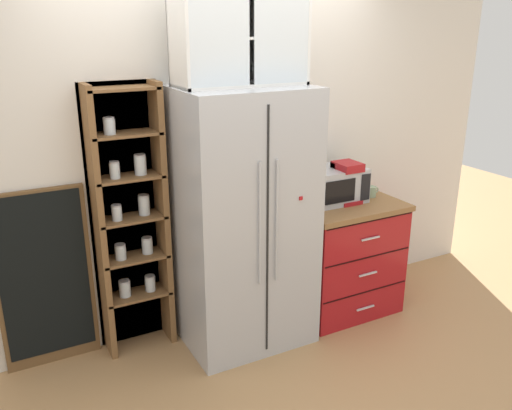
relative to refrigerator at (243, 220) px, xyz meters
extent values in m
plane|color=tan|center=(0.00, -0.01, -0.90)|extent=(10.64, 10.64, 0.00)
cube|color=silver|center=(0.00, 0.39, 0.38)|extent=(4.95, 0.10, 2.55)
cube|color=#B7BABF|center=(0.00, 0.00, 0.00)|extent=(0.86, 0.68, 1.80)
cube|color=black|center=(0.00, -0.34, 0.00)|extent=(0.01, 0.01, 1.65)
cylinder|color=#B7BABF|center=(-0.06, -0.35, 0.09)|extent=(0.02, 0.02, 0.81)
cylinder|color=#B7BABF|center=(0.06, -0.35, 0.09)|extent=(0.02, 0.02, 0.81)
cube|color=red|center=(0.24, -0.34, 0.22)|extent=(0.02, 0.01, 0.02)
cube|color=brown|center=(-0.70, 0.36, 0.02)|extent=(0.50, 0.04, 1.83)
cube|color=brown|center=(-0.91, 0.24, 0.02)|extent=(0.04, 0.21, 1.83)
cube|color=brown|center=(-0.49, 0.24, 0.02)|extent=(0.04, 0.21, 1.83)
cube|color=brown|center=(-0.70, 0.24, -0.51)|extent=(0.44, 0.21, 0.02)
cylinder|color=silver|center=(-0.79, 0.24, -0.45)|extent=(0.08, 0.08, 0.10)
cylinder|color=#E0C67F|center=(-0.79, 0.24, -0.46)|extent=(0.07, 0.07, 0.07)
cylinder|color=#B2B2B7|center=(-0.79, 0.24, -0.39)|extent=(0.07, 0.07, 0.01)
cylinder|color=silver|center=(-0.61, 0.24, -0.45)|extent=(0.07, 0.07, 0.10)
cylinder|color=white|center=(-0.61, 0.24, -0.46)|extent=(0.06, 0.06, 0.07)
cylinder|color=#B2B2B7|center=(-0.61, 0.24, -0.39)|extent=(0.07, 0.07, 0.01)
cube|color=brown|center=(-0.70, 0.24, -0.23)|extent=(0.44, 0.21, 0.02)
cylinder|color=silver|center=(-0.79, 0.23, -0.17)|extent=(0.07, 0.07, 0.09)
cylinder|color=#CCB78C|center=(-0.79, 0.23, -0.18)|extent=(0.06, 0.06, 0.06)
cylinder|color=#B2B2B7|center=(-0.79, 0.23, -0.12)|extent=(0.07, 0.07, 0.01)
cylinder|color=silver|center=(-0.61, 0.25, -0.17)|extent=(0.07, 0.07, 0.10)
cylinder|color=#2D2D2D|center=(-0.61, 0.25, -0.18)|extent=(0.06, 0.06, 0.07)
cylinder|color=#B2B2B7|center=(-0.61, 0.25, -0.11)|extent=(0.07, 0.07, 0.01)
cube|color=brown|center=(-0.70, 0.24, 0.05)|extent=(0.44, 0.21, 0.02)
cylinder|color=silver|center=(-0.80, 0.22, 0.11)|extent=(0.07, 0.07, 0.09)
cylinder|color=white|center=(-0.80, 0.22, 0.10)|extent=(0.06, 0.06, 0.06)
cylinder|color=#B2B2B7|center=(-0.80, 0.22, 0.16)|extent=(0.06, 0.06, 0.01)
cylinder|color=silver|center=(-0.61, 0.25, 0.13)|extent=(0.07, 0.07, 0.12)
cylinder|color=#B77A38|center=(-0.61, 0.25, 0.11)|extent=(0.06, 0.06, 0.08)
cylinder|color=#B2B2B7|center=(-0.61, 0.25, 0.19)|extent=(0.07, 0.07, 0.01)
cube|color=brown|center=(-0.70, 0.24, 0.34)|extent=(0.44, 0.21, 0.02)
cylinder|color=silver|center=(-0.79, 0.22, 0.39)|extent=(0.06, 0.06, 0.10)
cylinder|color=brown|center=(-0.79, 0.22, 0.38)|extent=(0.06, 0.06, 0.07)
cylinder|color=#B2B2B7|center=(-0.79, 0.22, 0.45)|extent=(0.06, 0.06, 0.01)
cylinder|color=silver|center=(-0.62, 0.23, 0.41)|extent=(0.08, 0.08, 0.12)
cylinder|color=#382316|center=(-0.62, 0.23, 0.39)|extent=(0.07, 0.07, 0.08)
cylinder|color=#B2B2B7|center=(-0.62, 0.23, 0.47)|extent=(0.07, 0.07, 0.01)
cube|color=brown|center=(-0.70, 0.24, 0.62)|extent=(0.44, 0.21, 0.02)
cylinder|color=silver|center=(-0.80, 0.22, 0.67)|extent=(0.07, 0.07, 0.09)
cylinder|color=beige|center=(-0.80, 0.22, 0.66)|extent=(0.06, 0.06, 0.06)
cylinder|color=#B2B2B7|center=(-0.80, 0.22, 0.73)|extent=(0.07, 0.07, 0.01)
cube|color=brown|center=(-0.70, 0.24, 0.90)|extent=(0.44, 0.21, 0.02)
cube|color=#A8161C|center=(0.87, 0.02, -0.47)|extent=(0.79, 0.64, 0.85)
cube|color=olive|center=(0.87, 0.02, -0.03)|extent=(0.82, 0.67, 0.04)
cube|color=black|center=(0.87, -0.30, -0.63)|extent=(0.77, 0.00, 0.01)
cube|color=silver|center=(0.87, -0.31, -0.76)|extent=(0.16, 0.01, 0.01)
cube|color=black|center=(0.87, -0.30, -0.34)|extent=(0.77, 0.00, 0.01)
cube|color=silver|center=(0.87, -0.31, -0.47)|extent=(0.16, 0.01, 0.01)
cube|color=black|center=(0.87, -0.30, -0.06)|extent=(0.77, 0.00, 0.01)
cube|color=silver|center=(0.87, -0.31, -0.19)|extent=(0.16, 0.01, 0.01)
cube|color=#B7BABF|center=(0.80, 0.07, 0.12)|extent=(0.44, 0.32, 0.26)
cube|color=black|center=(0.74, -0.10, 0.12)|extent=(0.26, 0.01, 0.17)
cube|color=black|center=(0.97, -0.10, 0.12)|extent=(0.08, 0.01, 0.20)
cube|color=#A8161C|center=(0.87, 0.00, 0.00)|extent=(0.17, 0.20, 0.03)
cube|color=#A8161C|center=(0.87, 0.07, 0.14)|extent=(0.17, 0.06, 0.30)
cube|color=#A8161C|center=(0.87, 0.00, 0.27)|extent=(0.17, 0.20, 0.06)
cylinder|color=black|center=(0.87, -0.01, 0.08)|extent=(0.11, 0.11, 0.12)
cylinder|color=#8CA37F|center=(1.12, 0.02, 0.03)|extent=(0.08, 0.08, 0.08)
torus|color=#8CA37F|center=(1.18, 0.02, 0.03)|extent=(0.05, 0.01, 0.05)
cylinder|color=navy|center=(0.87, -0.05, 0.03)|extent=(0.08, 0.08, 0.09)
torus|color=navy|center=(0.92, -0.05, 0.04)|extent=(0.05, 0.01, 0.05)
cylinder|color=silver|center=(0.51, 0.02, 0.08)|extent=(0.07, 0.07, 0.18)
cone|color=silver|center=(0.51, 0.02, 0.18)|extent=(0.07, 0.07, 0.04)
cylinder|color=silver|center=(0.51, 0.02, 0.21)|extent=(0.03, 0.03, 0.07)
cylinder|color=black|center=(0.51, 0.02, 0.25)|extent=(0.03, 0.03, 0.01)
cylinder|color=#285B33|center=(0.87, 0.05, 0.08)|extent=(0.06, 0.06, 0.18)
cone|color=#285B33|center=(0.87, 0.05, 0.18)|extent=(0.06, 0.06, 0.04)
cylinder|color=#285B33|center=(0.87, 0.05, 0.21)|extent=(0.02, 0.02, 0.07)
cylinder|color=black|center=(0.87, 0.05, 0.25)|extent=(0.03, 0.03, 0.01)
cube|color=silver|center=(0.00, 0.17, 1.19)|extent=(0.83, 0.02, 0.58)
cube|color=silver|center=(0.00, 0.02, 0.91)|extent=(0.83, 0.32, 0.02)
cube|color=silver|center=(-0.41, 0.02, 1.19)|extent=(0.02, 0.32, 0.58)
cube|color=silver|center=(0.41, 0.02, 1.19)|extent=(0.02, 0.32, 0.58)
cube|color=silver|center=(0.00, 0.02, 1.19)|extent=(0.80, 0.30, 0.02)
cube|color=silver|center=(-0.21, -0.13, 1.19)|extent=(0.38, 0.01, 0.54)
cube|color=silver|center=(0.21, -0.13, 1.19)|extent=(0.38, 0.01, 0.54)
cylinder|color=silver|center=(-0.29, 0.02, 0.92)|extent=(0.05, 0.05, 0.00)
cylinder|color=silver|center=(-0.29, 0.02, 0.95)|extent=(0.01, 0.01, 0.07)
cone|color=silver|center=(-0.29, 0.02, 1.01)|extent=(0.06, 0.06, 0.05)
cylinder|color=silver|center=(-0.10, 0.02, 0.92)|extent=(0.05, 0.05, 0.00)
cylinder|color=silver|center=(-0.10, 0.02, 0.95)|extent=(0.01, 0.01, 0.07)
cone|color=silver|center=(-0.10, 0.02, 1.01)|extent=(0.06, 0.06, 0.05)
cylinder|color=silver|center=(0.10, 0.02, 0.92)|extent=(0.05, 0.05, 0.00)
cylinder|color=silver|center=(0.10, 0.02, 0.95)|extent=(0.01, 0.01, 0.07)
cone|color=silver|center=(0.10, 0.02, 1.01)|extent=(0.06, 0.06, 0.05)
cylinder|color=silver|center=(0.29, 0.02, 0.92)|extent=(0.05, 0.05, 0.00)
cylinder|color=silver|center=(0.29, 0.02, 0.95)|extent=(0.01, 0.01, 0.07)
cone|color=silver|center=(0.29, 0.02, 1.01)|extent=(0.06, 0.06, 0.05)
cylinder|color=white|center=(-0.25, 0.02, 1.23)|extent=(0.06, 0.06, 0.07)
cylinder|color=white|center=(0.00, 0.02, 1.23)|extent=(0.06, 0.06, 0.07)
cylinder|color=white|center=(0.25, 0.02, 1.23)|extent=(0.06, 0.06, 0.07)
cube|color=brown|center=(-1.27, 0.32, -0.29)|extent=(0.60, 0.04, 1.21)
cube|color=black|center=(-1.27, 0.30, -0.26)|extent=(0.54, 0.01, 1.11)
camera|label=1|loc=(-1.54, -3.08, 1.28)|focal=37.78mm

